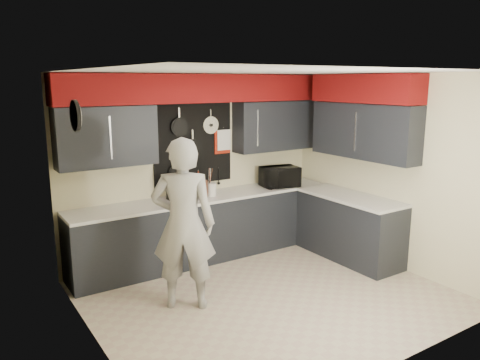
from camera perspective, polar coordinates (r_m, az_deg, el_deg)
ground at (r=5.75m, az=3.36°, el=-13.81°), size 4.00×4.00×0.00m
back_wall_assembly at (r=6.55m, az=-4.78°, el=7.66°), size 4.00×0.36×2.60m
right_wall_assembly at (r=6.65m, az=15.21°, el=6.77°), size 0.36×3.50×2.60m
left_wall_assembly at (r=4.46m, az=-17.66°, el=-3.75°), size 0.05×3.50×2.60m
base_cabinets at (r=6.70m, az=1.02°, el=-5.76°), size 3.95×2.20×0.92m
microwave at (r=7.13m, az=4.87°, el=0.40°), size 0.60×0.46×0.30m
knife_block at (r=6.47m, az=-4.60°, el=-1.06°), size 0.12×0.12×0.24m
utensil_crock at (r=6.56m, az=-3.52°, el=-1.16°), size 0.14×0.14×0.18m
coffee_maker at (r=6.29m, az=-7.91°, el=-0.90°), size 0.25×0.29×0.36m
person at (r=5.18m, az=-6.90°, el=-5.37°), size 0.84×0.77×1.92m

